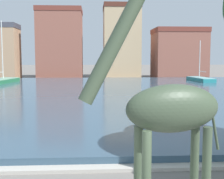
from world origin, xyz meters
TOP-DOWN VIEW (x-y plane):
  - harbor_water at (0.00, 26.65)m, footprint 84.41×41.08m
  - quay_edge_coping at (0.00, 5.86)m, footprint 84.41×0.50m
  - giraffe_statue at (1.16, 1.66)m, footprint 2.91×1.03m
  - sailboat_teal at (14.52, 38.97)m, footprint 2.38×6.67m
  - sailboat_green at (-12.04, 37.71)m, footprint 3.44×7.15m
  - townhouse_wide_warehouse at (-6.07, 51.62)m, footprint 7.76×6.71m
  - townhouse_end_terrace at (4.78, 52.53)m, footprint 6.48×7.01m
  - townhouse_narrow_midrow at (14.82, 50.75)m, footprint 8.97×7.14m

SIDE VIEW (x-z plane):
  - quay_edge_coping at x=0.00m, z-range 0.00..0.12m
  - harbor_water at x=0.00m, z-range 0.00..0.36m
  - sailboat_teal at x=14.52m, z-range -2.53..3.44m
  - sailboat_green at x=-12.04m, z-range -3.71..4.66m
  - giraffe_statue at x=1.16m, z-range 0.05..5.18m
  - townhouse_narrow_midrow at x=14.82m, z-range 0.01..8.71m
  - townhouse_wide_warehouse at x=-6.07m, z-range 0.02..12.11m
  - townhouse_end_terrace at x=4.78m, z-range 0.02..12.94m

